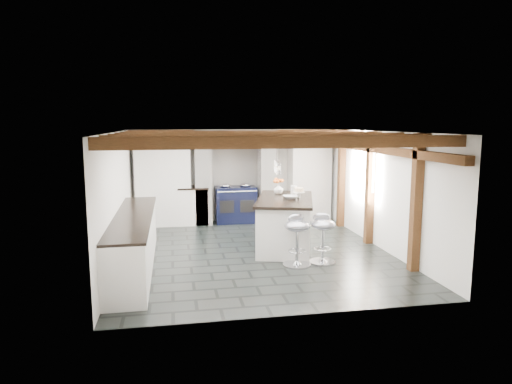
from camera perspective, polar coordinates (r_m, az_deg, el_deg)
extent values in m
plane|color=black|center=(8.88, -0.17, -7.44)|extent=(6.00, 6.00, 0.00)
plane|color=white|center=(11.57, -2.82, 2.14)|extent=(5.00, 0.00, 5.00)
plane|color=white|center=(8.55, -16.89, -0.54)|extent=(0.00, 6.00, 6.00)
plane|color=white|center=(9.40, 15.00, 0.34)|extent=(0.00, 6.00, 6.00)
plane|color=white|center=(8.53, -0.18, 7.57)|extent=(6.00, 6.00, 0.00)
cube|color=silver|center=(11.22, -6.66, 0.86)|extent=(0.40, 0.60, 1.90)
cube|color=silver|center=(11.43, 1.36, 1.06)|extent=(0.40, 0.60, 1.90)
cube|color=brown|center=(11.21, -2.65, 6.24)|extent=(2.10, 0.65, 0.18)
cube|color=silver|center=(11.20, -2.65, 7.03)|extent=(2.00, 0.60, 0.31)
cube|color=black|center=(10.89, -2.42, 6.48)|extent=(1.00, 0.03, 0.22)
cube|color=silver|center=(10.87, -2.41, 6.48)|extent=(0.90, 0.01, 0.14)
cube|color=white|center=(11.19, -11.52, 0.98)|extent=(1.30, 0.58, 2.00)
cube|color=white|center=(11.70, 6.65, 1.42)|extent=(1.00, 0.58, 2.00)
cube|color=white|center=(8.08, -15.01, -6.13)|extent=(0.60, 3.80, 0.88)
cube|color=black|center=(7.98, -15.14, -2.94)|extent=(0.64, 3.80, 0.04)
cube|color=white|center=(11.29, -7.88, -1.74)|extent=(0.70, 0.60, 0.88)
cube|color=black|center=(11.21, -7.93, 0.57)|extent=(0.74, 0.64, 0.04)
cube|color=brown|center=(9.29, 14.75, 5.22)|extent=(0.15, 5.80, 0.14)
plane|color=white|center=(9.89, 13.50, 3.13)|extent=(0.00, 0.90, 0.90)
cube|color=brown|center=(6.00, 4.28, 6.23)|extent=(5.00, 0.16, 0.16)
cube|color=brown|center=(6.84, 2.43, 6.54)|extent=(5.00, 0.16, 0.16)
cube|color=brown|center=(7.68, 0.98, 6.78)|extent=(5.00, 0.16, 0.16)
cube|color=brown|center=(8.53, -0.18, 6.97)|extent=(5.00, 0.16, 0.16)
cube|color=brown|center=(9.39, -1.12, 7.12)|extent=(5.00, 0.16, 0.16)
cube|color=brown|center=(10.24, -1.92, 7.25)|extent=(5.00, 0.16, 0.16)
cube|color=brown|center=(11.10, -2.58, 7.35)|extent=(5.00, 0.16, 0.16)
cube|color=brown|center=(7.96, 19.40, -1.32)|extent=(0.15, 0.15, 2.30)
cube|color=brown|center=(9.54, 14.05, 0.50)|extent=(0.15, 0.15, 2.30)
cube|color=brown|center=(11.01, 10.62, 1.67)|extent=(0.15, 0.15, 2.30)
cylinder|color=black|center=(8.59, 2.85, 5.10)|extent=(0.01, 0.01, 0.56)
cylinder|color=white|center=(8.62, 2.84, 2.91)|extent=(0.09, 0.09, 0.22)
cylinder|color=black|center=(8.89, 2.72, 5.22)|extent=(0.01, 0.01, 0.56)
cylinder|color=white|center=(8.92, 2.71, 3.10)|extent=(0.09, 0.09, 0.22)
cylinder|color=black|center=(9.20, 2.60, 5.33)|extent=(0.01, 0.01, 0.56)
cylinder|color=white|center=(9.22, 2.59, 3.29)|extent=(0.09, 0.09, 0.22)
cube|color=black|center=(11.36, -2.58, -1.55)|extent=(1.00, 0.60, 0.90)
ellipsoid|color=silver|center=(11.25, -3.86, 0.82)|extent=(0.28, 0.28, 0.11)
ellipsoid|color=silver|center=(11.32, -1.34, 0.88)|extent=(0.28, 0.28, 0.11)
cylinder|color=silver|center=(10.98, -2.36, 0.06)|extent=(0.95, 0.03, 0.03)
cube|color=black|center=(11.03, -3.65, -1.86)|extent=(0.35, 0.02, 0.30)
cube|color=black|center=(11.10, -1.09, -1.78)|extent=(0.35, 0.02, 0.30)
cube|color=white|center=(9.06, 3.62, -4.04)|extent=(1.47, 2.13, 0.94)
cube|color=black|center=(8.96, 3.65, -0.93)|extent=(1.58, 2.23, 0.05)
imported|color=white|center=(9.48, 2.82, 0.40)|extent=(0.24, 0.24, 0.21)
ellipsoid|color=orange|center=(9.46, 2.83, 1.40)|extent=(0.21, 0.21, 0.13)
cylinder|color=white|center=(9.31, 4.74, 0.19)|extent=(0.13, 0.13, 0.19)
imported|color=white|center=(8.84, 4.32, -0.66)|extent=(0.35, 0.35, 0.07)
cylinder|color=white|center=(9.00, 5.38, -0.39)|extent=(0.05, 0.05, 0.11)
cylinder|color=white|center=(8.99, 5.38, 0.00)|extent=(0.24, 0.24, 0.02)
cylinder|color=beige|center=(8.98, 5.39, 0.28)|extent=(0.18, 0.18, 0.08)
cylinder|color=silver|center=(8.26, 8.28, -8.65)|extent=(0.48, 0.48, 0.03)
cone|color=silver|center=(8.25, 8.29, -8.33)|extent=(0.22, 0.22, 0.09)
cylinder|color=silver|center=(8.17, 8.33, -6.36)|extent=(0.05, 0.05, 0.60)
torus|color=silver|center=(8.19, 8.32, -7.02)|extent=(0.30, 0.30, 0.02)
ellipsoid|color=gray|center=(8.09, 8.39, -4.06)|extent=(0.54, 0.54, 0.20)
ellipsoid|color=gray|center=(8.17, 8.38, -3.15)|extent=(0.33, 0.20, 0.17)
cylinder|color=silver|center=(8.05, 5.11, -9.05)|extent=(0.49, 0.49, 0.03)
cone|color=silver|center=(8.04, 5.12, -8.71)|extent=(0.22, 0.22, 0.09)
cylinder|color=silver|center=(7.96, 5.15, -6.65)|extent=(0.06, 0.06, 0.61)
torus|color=silver|center=(7.98, 5.14, -7.34)|extent=(0.31, 0.31, 0.02)
ellipsoid|color=gray|center=(7.87, 5.18, -4.24)|extent=(0.56, 0.56, 0.20)
ellipsoid|color=gray|center=(7.94, 4.75, -3.30)|extent=(0.33, 0.21, 0.17)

